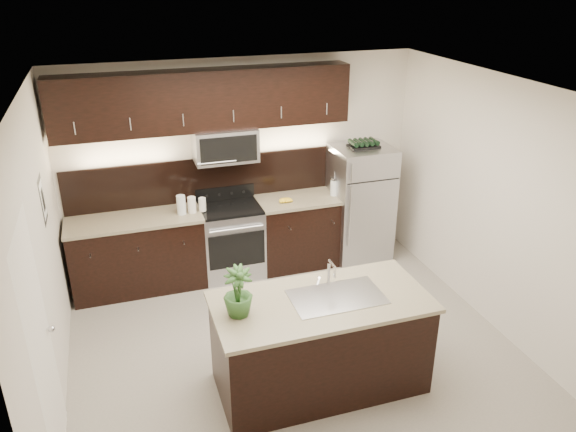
% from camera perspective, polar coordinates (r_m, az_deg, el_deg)
% --- Properties ---
extents(ground, '(4.50, 4.50, 0.00)m').
position_cam_1_polar(ground, '(6.12, 0.34, -12.86)').
color(ground, gray).
rests_on(ground, ground).
extents(room_walls, '(4.52, 4.02, 2.71)m').
position_cam_1_polar(room_walls, '(5.21, -0.65, 1.74)').
color(room_walls, beige).
rests_on(room_walls, ground).
extents(counter_run, '(3.51, 0.65, 0.94)m').
position_cam_1_polar(counter_run, '(7.18, -7.37, -2.66)').
color(counter_run, black).
rests_on(counter_run, ground).
extents(upper_fixtures, '(3.49, 0.40, 1.66)m').
position_cam_1_polar(upper_fixtures, '(6.75, -8.15, 10.68)').
color(upper_fixtures, black).
rests_on(upper_fixtures, counter_run).
extents(island, '(1.96, 0.96, 0.94)m').
position_cam_1_polar(island, '(5.35, 3.28, -12.73)').
color(island, black).
rests_on(island, ground).
extents(sink_faucet, '(0.84, 0.50, 0.28)m').
position_cam_1_polar(sink_faucet, '(5.14, 4.95, -8.00)').
color(sink_faucet, silver).
rests_on(sink_faucet, island).
extents(refrigerator, '(0.75, 0.68, 1.55)m').
position_cam_1_polar(refrigerator, '(7.55, 7.35, 1.29)').
color(refrigerator, '#B2B2B7').
rests_on(refrigerator, ground).
extents(wine_rack, '(0.38, 0.24, 0.09)m').
position_cam_1_polar(wine_rack, '(7.27, 7.69, 7.26)').
color(wine_rack, black).
rests_on(wine_rack, refrigerator).
extents(plant, '(0.25, 0.25, 0.45)m').
position_cam_1_polar(plant, '(4.79, -5.11, -7.69)').
color(plant, '#274C1E').
rests_on(plant, island).
extents(canisters, '(0.35, 0.11, 0.24)m').
position_cam_1_polar(canisters, '(6.86, -10.00, 1.14)').
color(canisters, silver).
rests_on(canisters, counter_run).
extents(french_press, '(0.11, 0.11, 0.31)m').
position_cam_1_polar(french_press, '(7.31, 4.72, 3.00)').
color(french_press, silver).
rests_on(french_press, counter_run).
extents(bananas, '(0.18, 0.14, 0.06)m').
position_cam_1_polar(bananas, '(7.08, -0.66, 1.60)').
color(bananas, yellow).
rests_on(bananas, counter_run).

